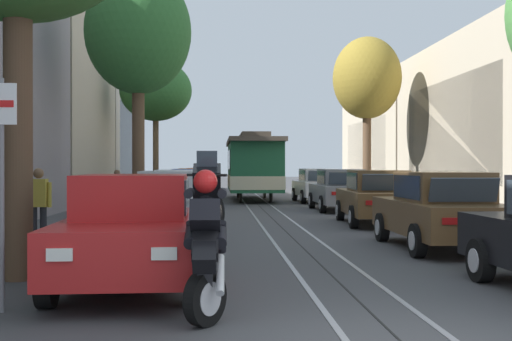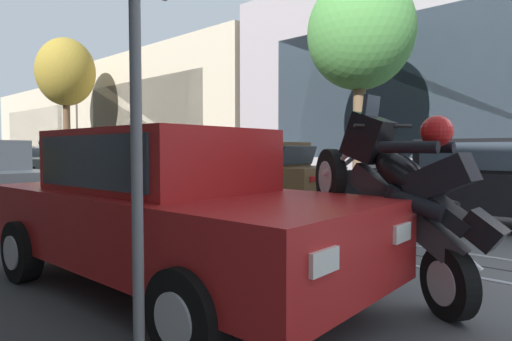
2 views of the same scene
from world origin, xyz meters
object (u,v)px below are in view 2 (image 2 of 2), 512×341
Objects in this scene: motorcycle_with_rider at (407,196)px; parked_car_brown_second_right at (259,172)px; street_sign_post at (136,90)px; parked_car_red_near_left at (165,208)px; street_tree_kerb_right_near at (360,34)px; parked_car_grey_fourth_right at (67,163)px; parked_car_white_fifth_right at (20,161)px; street_tree_kerb_right_second at (66,73)px; parked_car_black_near_right at (477,182)px; parked_car_brown_mid_right at (140,167)px.

parked_car_brown_second_right is at bearing 51.57° from motorcycle_with_rider.
street_sign_post reaches higher than motorcycle_with_rider.
street_tree_kerb_right_near reaches higher than parked_car_red_near_left.
parked_car_grey_fourth_right and parked_car_white_fifth_right have the same top height.
parked_car_brown_second_right is 17.19m from street_tree_kerb_right_second.
parked_car_white_fifth_right is at bearing 90.22° from parked_car_black_near_right.
street_sign_post is at bearing -107.41° from parked_car_white_fifth_right.
parked_car_brown_mid_right is (0.06, 5.69, 0.00)m from parked_car_brown_second_right.
parked_car_red_near_left is 1.00× the size of parked_car_white_fifth_right.
parked_car_brown_second_right is at bearing 137.23° from street_tree_kerb_right_near.
street_tree_kerb_right_near reaches higher than parked_car_grey_fourth_right.
motorcycle_with_rider is at bearing -107.22° from street_tree_kerb_right_second.
parked_car_red_near_left is 6.96m from parked_car_brown_second_right.
parked_car_brown_mid_right is at bearing 104.32° from street_tree_kerb_right_near.
street_tree_kerb_right_second is (2.14, 10.65, 4.85)m from parked_car_brown_mid_right.
parked_car_black_near_right is 1.61× the size of street_sign_post.
motorcycle_with_rider is (-4.79, -17.54, 0.19)m from parked_car_grey_fourth_right.
street_tree_kerb_right_second reaches higher than parked_car_black_near_right.
parked_car_brown_second_right is 0.99× the size of parked_car_brown_mid_right.
parked_car_grey_fourth_right is (5.85, 15.51, 0.00)m from parked_car_red_near_left.
motorcycle_with_rider reaches higher than parked_car_brown_second_right.
street_tree_kerb_right_near is 8.57m from motorcycle_with_rider.
parked_car_grey_fourth_right is 14.05m from street_tree_kerb_right_near.
parked_car_brown_second_right is 0.99× the size of parked_car_white_fifth_right.
street_sign_post is (-7.08, -5.49, 0.89)m from parked_car_brown_second_right.
motorcycle_with_rider is (-4.80, -23.34, 0.19)m from parked_car_white_fifth_right.
street_tree_kerb_right_near is (1.88, -19.23, 3.65)m from parked_car_white_fifth_right.
parked_car_brown_mid_right is at bearing 67.72° from motorcycle_with_rider.
street_tree_kerb_right_second is at bearing 82.33° from parked_car_brown_second_right.
parked_car_brown_mid_right is 0.73× the size of street_tree_kerb_right_near.
motorcycle_with_rider is (-6.68, -4.10, -3.47)m from street_tree_kerb_right_near.
motorcycle_with_rider reaches higher than parked_car_grey_fourth_right.
motorcycle_with_rider is at bearing -171.68° from parked_car_black_near_right.
parked_car_white_fifth_right is 24.01m from street_sign_post.
parked_car_brown_mid_right is 12.56m from motorcycle_with_rider.
parked_car_red_near_left is at bearing -111.49° from street_tree_kerb_right_second.
parked_car_white_fifth_right is (0.10, 17.41, 0.00)m from parked_car_brown_second_right.
street_tree_kerb_right_second reaches higher than parked_car_brown_mid_right.
parked_car_grey_fourth_right is (0.03, 5.92, 0.00)m from parked_car_brown_mid_right.
parked_car_red_near_left is 2.33× the size of motorcycle_with_rider.
parked_car_brown_mid_right is 1.01× the size of parked_car_grey_fourth_right.
parked_car_grey_fourth_right is 18.18m from motorcycle_with_rider.
street_sign_post is at bearing 169.59° from motorcycle_with_rider.
street_sign_post is (-7.17, -17.10, 0.89)m from parked_car_grey_fourth_right.
parked_car_brown_second_right is 0.73× the size of street_tree_kerb_right_near.
motorcycle_with_rider is at bearing -148.44° from street_tree_kerb_right_near.
parked_car_black_near_right is 7.33m from street_sign_post.
parked_car_black_near_right is (5.95, -1.32, 0.00)m from parked_car_red_near_left.
parked_car_brown_second_right is 7.57m from motorcycle_with_rider.
parked_car_red_near_left is at bearing -110.67° from parked_car_grey_fourth_right.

